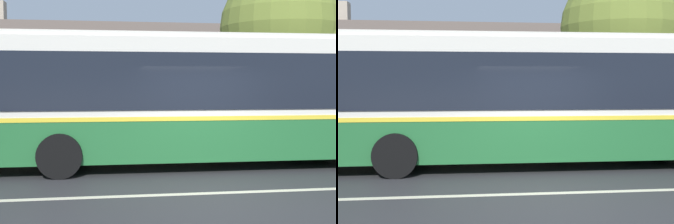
# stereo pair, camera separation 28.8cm
# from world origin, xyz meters

# --- Properties ---
(ground_plane) EXTENTS (300.00, 300.00, 0.00)m
(ground_plane) POSITION_xyz_m (0.00, 0.00, 0.00)
(ground_plane) COLOR #2D2D30
(sidewalk_far) EXTENTS (60.00, 3.00, 0.15)m
(sidewalk_far) POSITION_xyz_m (0.00, 6.00, 0.07)
(sidewalk_far) COLOR gray
(sidewalk_far) RESTS_ON ground
(lane_divider_stripe) EXTENTS (60.00, 0.16, 0.01)m
(lane_divider_stripe) POSITION_xyz_m (0.00, 0.00, 0.00)
(lane_divider_stripe) COLOR beige
(lane_divider_stripe) RESTS_ON ground
(community_building) EXTENTS (23.24, 9.95, 6.20)m
(community_building) POSITION_xyz_m (-1.39, 13.68, 1.93)
(community_building) COLOR tan
(community_building) RESTS_ON ground
(transit_bus) EXTENTS (12.33, 2.84, 3.27)m
(transit_bus) POSITION_xyz_m (0.25, 2.90, 1.76)
(transit_bus) COLOR #236633
(transit_bus) RESTS_ON ground
(street_tree_primary) EXTENTS (4.35, 4.35, 6.31)m
(street_tree_primary) POSITION_xyz_m (4.29, 7.04, 3.97)
(street_tree_primary) COLOR #4C3828
(street_tree_primary) RESTS_ON ground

